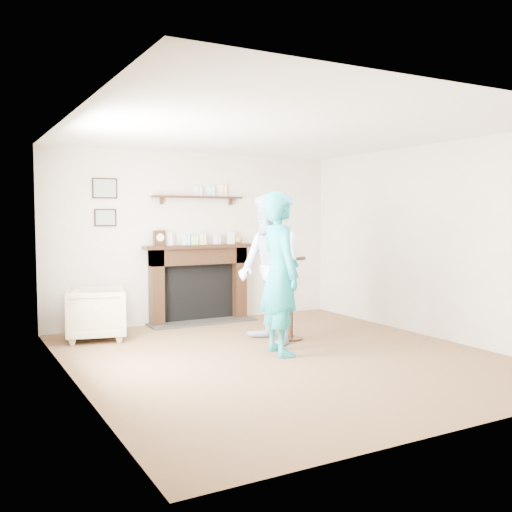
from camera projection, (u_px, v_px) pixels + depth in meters
The scene contains 6 objects.
ground at pixel (283, 356), 6.38m from camera, with size 5.00×5.00×0.00m, color brown.
room_shell at pixel (254, 212), 6.87m from camera, with size 4.54×5.02×2.52m.
armchair at pixel (97, 339), 7.27m from camera, with size 0.71×0.73×0.67m, color tan.
man at pixel (270, 344), 7.02m from camera, with size 0.90×0.70×1.86m, color silver.
woman at pixel (280, 354), 6.50m from camera, with size 0.67×0.44×1.84m, color teal.
pedestal_table at pixel (291, 281), 7.22m from camera, with size 0.38×0.38×1.21m.
Camera 1 is at (-3.28, -5.37, 1.57)m, focal length 40.00 mm.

